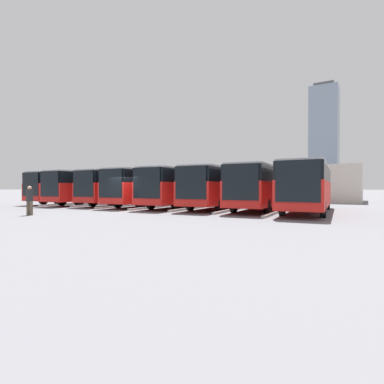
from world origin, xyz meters
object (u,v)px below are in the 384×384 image
(bus_3, at_px, (185,186))
(pedestrian, at_px, (30,200))
(bus_6, at_px, (98,187))
(bus_0, at_px, (308,186))
(bus_2, at_px, (222,186))
(bus_5, at_px, (128,187))
(bus_7, at_px, (79,187))
(bus_1, at_px, (263,186))
(bus_4, at_px, (153,186))

(bus_3, relative_size, pedestrian, 6.50)
(bus_3, xyz_separation_m, bus_6, (10.28, 0.48, 0.00))
(bus_0, bearing_deg, bus_3, -6.45)
(bus_3, height_order, bus_6, same)
(bus_2, distance_m, bus_3, 3.44)
(bus_5, height_order, bus_6, same)
(bus_0, height_order, bus_2, same)
(bus_0, height_order, bus_5, same)
(bus_7, bearing_deg, bus_3, 176.33)
(bus_3, distance_m, bus_7, 13.70)
(pedestrian, bearing_deg, bus_0, -156.40)
(bus_2, relative_size, pedestrian, 6.50)
(bus_3, bearing_deg, bus_0, 173.55)
(bus_0, distance_m, bus_3, 10.28)
(bus_2, distance_m, bus_7, 17.13)
(bus_0, relative_size, bus_3, 1.00)
(bus_6, relative_size, bus_7, 1.00)
(bus_1, relative_size, bus_6, 1.00)
(bus_0, relative_size, bus_5, 1.00)
(bus_4, height_order, bus_5, same)
(bus_1, height_order, pedestrian, bus_1)
(bus_6, distance_m, bus_7, 3.45)
(bus_6, bearing_deg, bus_1, 178.54)
(bus_2, bearing_deg, bus_5, -3.70)
(bus_1, bearing_deg, bus_2, -4.04)
(bus_0, distance_m, bus_4, 13.70)
(bus_4, bearing_deg, pedestrian, 82.26)
(bus_4, bearing_deg, bus_3, 177.32)
(pedestrian, bearing_deg, bus_3, -123.70)
(bus_2, relative_size, bus_5, 1.00)
(bus_0, xyz_separation_m, bus_5, (17.13, -0.65, 0.00))
(bus_1, height_order, bus_7, same)
(bus_0, distance_m, bus_7, 23.98)
(bus_0, distance_m, pedestrian, 18.17)
(bus_5, bearing_deg, bus_4, 170.54)
(bus_1, distance_m, bus_4, 10.28)
(bus_5, bearing_deg, pedestrian, 98.93)
(bus_0, xyz_separation_m, bus_3, (10.28, -0.42, 0.00))
(bus_4, distance_m, bus_7, 10.28)
(bus_5, bearing_deg, bus_1, 176.22)
(bus_2, xyz_separation_m, bus_4, (6.85, 0.40, 0.00))
(bus_6, relative_size, pedestrian, 6.50)
(bus_5, relative_size, pedestrian, 6.50)
(bus_2, distance_m, bus_5, 10.28)
(bus_3, relative_size, bus_7, 1.00)
(bus_1, xyz_separation_m, pedestrian, (10.99, 11.76, -0.85))
(bus_3, bearing_deg, pedestrian, 65.98)
(bus_7, xyz_separation_m, pedestrian, (-9.56, 11.34, -0.85))
(bus_1, xyz_separation_m, bus_2, (3.43, 0.01, 0.00))
(bus_1, bearing_deg, bus_7, -2.95)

